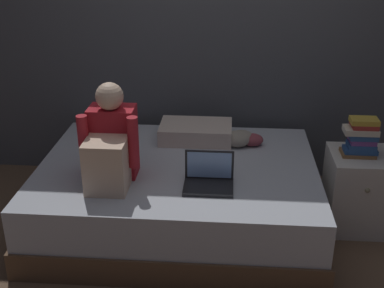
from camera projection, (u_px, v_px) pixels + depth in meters
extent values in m
plane|color=brown|center=(203.00, 248.00, 3.47)|extent=(8.00, 8.00, 0.00)
cube|color=#4C4F54|center=(213.00, 19.00, 4.01)|extent=(5.60, 0.10, 2.70)
cube|color=brown|center=(178.00, 212.00, 3.71)|extent=(2.00, 1.50, 0.20)
cube|color=#B2B7C1|center=(178.00, 182.00, 3.61)|extent=(1.96, 1.46, 0.29)
cube|color=beige|center=(358.00, 191.00, 3.62)|extent=(0.44, 0.44, 0.57)
sphere|color=gray|center=(367.00, 190.00, 3.37)|extent=(0.04, 0.04, 0.04)
cube|color=#B21E28|center=(114.00, 141.00, 3.33)|extent=(0.30, 0.20, 0.48)
sphere|color=beige|center=(109.00, 96.00, 3.17)|extent=(0.18, 0.18, 0.18)
cube|color=beige|center=(107.00, 165.00, 3.15)|extent=(0.26, 0.24, 0.34)
cylinder|color=#B21E28|center=(84.00, 141.00, 3.18)|extent=(0.07, 0.07, 0.34)
cylinder|color=#B21E28|center=(133.00, 142.00, 3.16)|extent=(0.07, 0.07, 0.34)
cube|color=black|center=(208.00, 188.00, 3.22)|extent=(0.32, 0.22, 0.02)
cube|color=black|center=(209.00, 165.00, 3.28)|extent=(0.32, 0.01, 0.20)
cube|color=#8CB2EA|center=(209.00, 165.00, 3.27)|extent=(0.29, 0.00, 0.18)
cube|color=beige|center=(196.00, 132.00, 3.93)|extent=(0.56, 0.36, 0.13)
cube|color=brown|center=(357.00, 153.00, 3.50)|extent=(0.23, 0.15, 0.02)
cube|color=#284C84|center=(360.00, 150.00, 3.48)|extent=(0.22, 0.12, 0.03)
cube|color=#284C84|center=(361.00, 145.00, 3.47)|extent=(0.19, 0.13, 0.04)
cube|color=#703D84|center=(362.00, 140.00, 3.47)|extent=(0.17, 0.14, 0.04)
cube|color=#284C84|center=(363.00, 136.00, 3.45)|extent=(0.19, 0.13, 0.04)
cube|color=beige|center=(361.00, 130.00, 3.43)|extent=(0.23, 0.14, 0.04)
cube|color=#9E2D28|center=(364.00, 125.00, 3.43)|extent=(0.17, 0.15, 0.03)
cube|color=gold|center=(364.00, 121.00, 3.40)|extent=(0.19, 0.12, 0.03)
ellipsoid|color=gray|center=(237.00, 139.00, 3.82)|extent=(0.21, 0.18, 0.12)
ellipsoid|color=#8E3D47|center=(252.00, 140.00, 3.84)|extent=(0.17, 0.14, 0.09)
ellipsoid|color=#8E3D47|center=(233.00, 139.00, 3.84)|extent=(0.19, 0.16, 0.10)
ellipsoid|color=gray|center=(242.00, 138.00, 3.85)|extent=(0.20, 0.17, 0.11)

